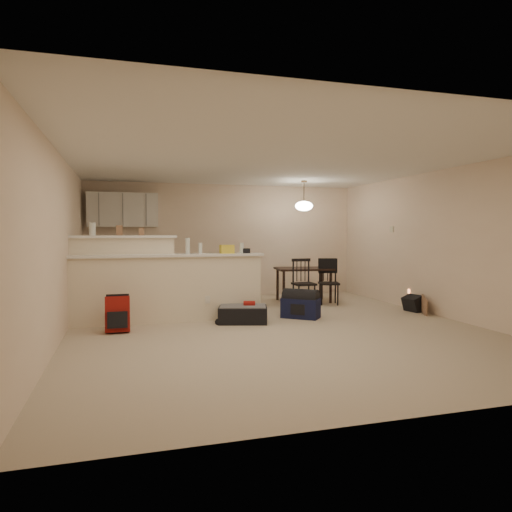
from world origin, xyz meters
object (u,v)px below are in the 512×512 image
object	(u,v)px
dining_chair_far	(329,282)
suitcase	(243,314)
dining_chair_near	(304,283)
red_backpack	(118,314)
pendant_lamp	(304,206)
black_daypack	(413,304)
navy_duffel	(301,308)
dining_table	(304,272)

from	to	relation	value
dining_chair_far	suitcase	size ratio (longest dim) A/B	1.17
dining_chair_near	dining_chair_far	world-z (taller)	dining_chair_near
dining_chair_far	red_backpack	distance (m)	4.29
pendant_lamp	black_daypack	world-z (taller)	pendant_lamp
pendant_lamp	suitcase	bearing A→B (deg)	-134.62
dining_chair_far	red_backpack	bearing A→B (deg)	-142.92
navy_duffel	black_daypack	size ratio (longest dim) A/B	1.91
pendant_lamp	dining_chair_far	xyz separation A→B (m)	(0.35, -0.47, -1.54)
dining_chair_far	suitcase	bearing A→B (deg)	-131.27
suitcase	navy_duffel	xyz separation A→B (m)	(1.03, 0.11, 0.04)
suitcase	pendant_lamp	bearing A→B (deg)	61.26
dining_table	navy_duffel	world-z (taller)	dining_table
pendant_lamp	dining_chair_near	distance (m)	1.63
dining_table	dining_chair_far	size ratio (longest dim) A/B	1.35
black_daypack	dining_chair_near	bearing A→B (deg)	43.84
suitcase	black_daypack	distance (m)	3.23
dining_chair_near	red_backpack	distance (m)	3.75
dining_table	red_backpack	bearing A→B (deg)	-145.05
pendant_lamp	suitcase	world-z (taller)	pendant_lamp
dining_chair_far	black_daypack	xyz separation A→B (m)	(1.12, -1.20, -0.31)
red_backpack	dining_chair_near	bearing A→B (deg)	23.15
dining_chair_far	navy_duffel	size ratio (longest dim) A/B	1.46
pendant_lamp	navy_duffel	bearing A→B (deg)	-113.55
dining_chair_far	red_backpack	size ratio (longest dim) A/B	1.75
pendant_lamp	suitcase	xyz separation A→B (m)	(-1.76, -1.79, -1.86)
dining_table	black_daypack	size ratio (longest dim) A/B	3.77
navy_duffel	black_daypack	world-z (taller)	navy_duffel
pendant_lamp	dining_chair_near	bearing A→B (deg)	-111.30
navy_duffel	dining_chair_near	bearing A→B (deg)	104.28
dining_chair_far	dining_chair_near	bearing A→B (deg)	-157.51
dining_table	dining_chair_near	distance (m)	0.59
pendant_lamp	navy_duffel	distance (m)	2.58
black_daypack	dining_table	bearing A→B (deg)	29.45
dining_table	pendant_lamp	xyz separation A→B (m)	(-0.00, -0.00, 1.37)
pendant_lamp	red_backpack	xyz separation A→B (m)	(-3.67, -1.95, -1.73)
dining_chair_near	black_daypack	xyz separation A→B (m)	(1.67, -1.14, -0.32)
dining_table	navy_duffel	xyz separation A→B (m)	(-0.73, -1.67, -0.45)
dining_table	suitcase	world-z (taller)	dining_table
pendant_lamp	black_daypack	bearing A→B (deg)	-48.76
dining_chair_far	red_backpack	world-z (taller)	dining_chair_far
navy_duffel	black_daypack	xyz separation A→B (m)	(2.19, 0.00, -0.03)
dining_chair_near	red_backpack	bearing A→B (deg)	-157.00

